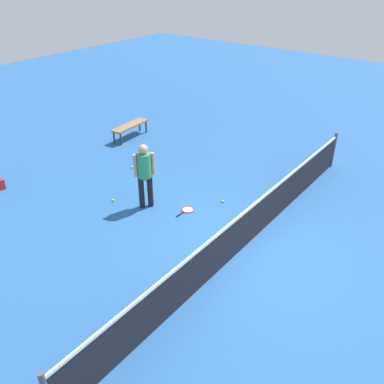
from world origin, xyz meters
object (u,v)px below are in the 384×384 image
(tennis_ball_near_player, at_px, (132,167))
(tennis_ball_baseline, at_px, (148,188))
(tennis_ball_by_net, at_px, (147,180))
(tennis_ball_midcourt, at_px, (223,201))
(tennis_ball_stray_left, at_px, (113,200))
(courtside_bench, at_px, (130,126))
(tennis_racket_near_player, at_px, (187,210))
(player_near_side, at_px, (145,171))

(tennis_ball_near_player, relative_size, tennis_ball_baseline, 1.00)
(tennis_ball_by_net, xyz_separation_m, tennis_ball_baseline, (0.34, 0.37, 0.00))
(tennis_ball_midcourt, relative_size, tennis_ball_stray_left, 1.00)
(tennis_ball_baseline, height_order, courtside_bench, courtside_bench)
(tennis_ball_near_player, bearing_deg, tennis_ball_baseline, 62.47)
(tennis_ball_stray_left, bearing_deg, courtside_bench, -141.36)
(tennis_racket_near_player, xyz_separation_m, tennis_ball_by_net, (-0.53, -1.88, 0.02))
(tennis_ball_near_player, height_order, courtside_bench, courtside_bench)
(tennis_ball_near_player, bearing_deg, player_near_side, 54.23)
(tennis_ball_stray_left, relative_size, courtside_bench, 0.04)
(tennis_ball_near_player, distance_m, tennis_ball_by_net, 0.95)
(tennis_racket_near_player, bearing_deg, tennis_ball_near_player, -107.04)
(player_near_side, distance_m, tennis_ball_stray_left, 1.35)
(courtside_bench, bearing_deg, tennis_ball_by_net, 52.69)
(tennis_racket_near_player, bearing_deg, tennis_ball_baseline, -97.19)
(player_near_side, relative_size, tennis_ball_baseline, 25.76)
(tennis_ball_near_player, bearing_deg, tennis_racket_near_player, 72.96)
(tennis_racket_near_player, xyz_separation_m, tennis_ball_baseline, (-0.19, -1.50, 0.02))
(tennis_ball_baseline, bearing_deg, courtside_bench, -127.99)
(tennis_ball_by_net, height_order, tennis_ball_baseline, same)
(tennis_ball_stray_left, bearing_deg, tennis_ball_near_player, -150.14)
(tennis_ball_near_player, xyz_separation_m, tennis_ball_by_net, (0.32, 0.89, 0.00))
(tennis_ball_near_player, relative_size, tennis_ball_midcourt, 1.00)
(tennis_ball_by_net, distance_m, tennis_ball_stray_left, 1.36)
(player_near_side, relative_size, courtside_bench, 1.11)
(tennis_ball_midcourt, relative_size, tennis_ball_baseline, 1.00)
(tennis_racket_near_player, distance_m, tennis_ball_midcourt, 1.00)
(tennis_ball_near_player, distance_m, courtside_bench, 2.41)
(tennis_ball_midcourt, distance_m, courtside_bench, 5.24)
(tennis_ball_stray_left, xyz_separation_m, courtside_bench, (-3.34, -2.67, 0.38))
(player_near_side, bearing_deg, tennis_ball_by_net, -136.85)
(tennis_ball_midcourt, height_order, tennis_ball_baseline, same)
(player_near_side, relative_size, tennis_racket_near_player, 2.88)
(tennis_racket_near_player, distance_m, courtside_bench, 5.14)
(tennis_ball_by_net, relative_size, tennis_ball_baseline, 1.00)
(tennis_ball_near_player, height_order, tennis_ball_by_net, same)
(tennis_ball_by_net, height_order, tennis_ball_stray_left, same)
(tennis_ball_near_player, distance_m, tennis_ball_stray_left, 1.93)
(tennis_ball_midcourt, xyz_separation_m, tennis_ball_baseline, (0.68, -2.00, 0.00))
(player_near_side, xyz_separation_m, courtside_bench, (-2.97, -3.53, -0.59))
(tennis_racket_near_player, distance_m, tennis_ball_stray_left, 1.99)
(tennis_ball_by_net, xyz_separation_m, tennis_ball_midcourt, (-0.34, 2.37, 0.00))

